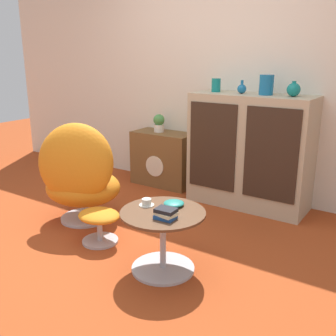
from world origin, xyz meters
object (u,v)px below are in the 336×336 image
at_px(vase_leftmost, 216,85).
at_px(book_stack, 166,214).
at_px(tv_console, 164,159).
at_px(coffee_table, 163,235).
at_px(ottoman, 99,220).
at_px(vase_inner_right, 266,85).
at_px(teacup, 147,203).
at_px(bowl, 174,203).
at_px(vase_inner_left, 242,89).
at_px(vase_rightmost, 294,90).
at_px(sideboard, 250,151).
at_px(egg_chair, 79,176).
at_px(potted_plant, 159,123).

xyz_separation_m(vase_leftmost, book_stack, (0.49, -1.63, -0.71)).
bearing_deg(tv_console, coffee_table, -55.80).
relative_size(ottoman, vase_inner_right, 1.93).
bearing_deg(coffee_table, ottoman, 174.40).
height_order(ottoman, teacup, teacup).
relative_size(teacup, bowl, 0.74).
height_order(tv_console, teacup, tv_console).
xyz_separation_m(vase_inner_left, vase_rightmost, (0.50, 0.00, 0.02)).
relative_size(vase_leftmost, vase_rightmost, 0.98).
bearing_deg(bowl, sideboard, 90.20).
relative_size(tv_console, bowl, 4.89).
bearing_deg(coffee_table, book_stack, -46.36).
height_order(egg_chair, coffee_table, egg_chair).
bearing_deg(coffee_table, bowl, 88.53).
relative_size(coffee_table, vase_leftmost, 4.44).
relative_size(vase_leftmost, potted_plant, 0.66).
xyz_separation_m(vase_inner_left, bowl, (0.13, -1.40, -0.70)).
distance_m(vase_leftmost, teacup, 1.69).
bearing_deg(vase_inner_left, vase_rightmost, 0.00).
bearing_deg(book_stack, teacup, 154.37).
bearing_deg(coffee_table, vase_inner_right, 85.52).
xyz_separation_m(ottoman, vase_inner_left, (0.55, 1.47, 0.97)).
distance_m(coffee_table, vase_inner_left, 1.79).
relative_size(vase_inner_left, potted_plant, 0.62).
relative_size(vase_rightmost, bowl, 0.93).
bearing_deg(teacup, vase_rightmost, 70.37).
bearing_deg(coffee_table, vase_inner_left, 94.58).
bearing_deg(vase_inner_left, vase_inner_right, 0.00).
xyz_separation_m(ottoman, teacup, (0.51, -0.04, 0.27)).
relative_size(ottoman, vase_rightmost, 2.61).
distance_m(tv_console, coffee_table, 1.93).
bearing_deg(potted_plant, bowl, -51.78).
xyz_separation_m(sideboard, book_stack, (0.08, -1.62, -0.08)).
bearing_deg(vase_leftmost, book_stack, -73.36).
bearing_deg(vase_rightmost, egg_chair, -139.31).
relative_size(sideboard, bowl, 7.98).
relative_size(vase_leftmost, vase_inner_left, 1.06).
distance_m(tv_console, potted_plant, 0.42).
height_order(vase_leftmost, book_stack, vase_leftmost).
bearing_deg(sideboard, ottoman, -114.65).
bearing_deg(sideboard, teacup, -96.07).
bearing_deg(vase_leftmost, teacup, -80.92).
height_order(egg_chair, vase_rightmost, vase_rightmost).
bearing_deg(vase_leftmost, coffee_table, -75.34).
bearing_deg(sideboard, potted_plant, 176.88).
xyz_separation_m(egg_chair, book_stack, (1.18, -0.36, 0.04)).
distance_m(egg_chair, vase_rightmost, 2.08).
relative_size(sideboard, coffee_table, 1.98).
height_order(potted_plant, teacup, potted_plant).
bearing_deg(vase_leftmost, tv_console, 175.14).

